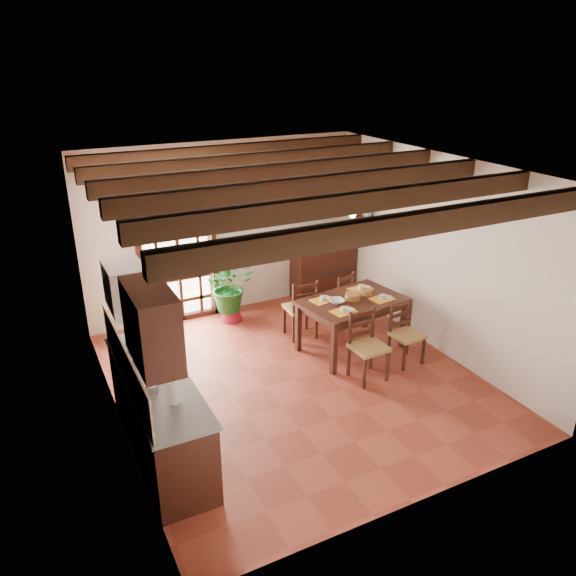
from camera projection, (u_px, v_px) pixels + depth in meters
ground_plane at (295, 379)px, 7.48m from camera, size 5.00×5.00×0.00m
room_shell at (296, 250)px, 6.77m from camera, size 4.52×5.02×2.81m
ceiling_beams at (296, 178)px, 6.44m from camera, size 4.50×4.34×0.20m
french_door at (177, 251)px, 8.70m from camera, size 1.26×0.11×2.32m
kitchen_counter at (159, 412)px, 5.99m from camera, size 0.64×2.25×1.38m
upper_cabinet at (152, 326)px, 4.83m from camera, size 0.35×0.80×0.70m
range_hood at (125, 287)px, 5.91m from camera, size 0.38×0.60×0.54m
counter_items at (152, 369)px, 5.88m from camera, size 0.50×1.43×0.25m
dining_table at (352, 306)px, 8.00m from camera, size 1.56×1.13×0.78m
chair_near_left at (367, 358)px, 7.40m from camera, size 0.45×0.43×0.94m
chair_near_right at (406, 345)px, 7.79m from camera, size 0.42×0.41×0.87m
chair_far_left at (301, 318)px, 8.50m from camera, size 0.46×0.45×0.95m
chair_far_right at (337, 308)px, 8.90m from camera, size 0.52×0.51×0.89m
table_setting at (353, 296)px, 7.93m from camera, size 1.05×0.70×0.10m
table_bowl at (336, 301)px, 7.85m from camera, size 0.25×0.25×0.05m
sideboard at (323, 273)px, 9.84m from camera, size 1.09×0.54×0.90m
crt_tv at (324, 238)px, 9.59m from camera, size 0.42×0.39×0.35m
fuse_box at (307, 198)px, 9.46m from camera, size 0.25×0.03×0.32m
plant_pot at (231, 314)px, 9.09m from camera, size 0.36×0.36×0.22m
potted_plant at (230, 288)px, 8.91m from camera, size 2.21×2.00×2.15m
wall_shelf at (367, 220)px, 9.10m from camera, size 0.20×0.42×0.20m
shelf_vase at (367, 212)px, 9.04m from camera, size 0.15×0.15×0.15m
shelf_flowers at (368, 199)px, 8.96m from camera, size 0.14×0.14×0.36m
framed_picture at (373, 187)px, 8.92m from camera, size 0.03×0.32×0.32m
pendant_lamp at (353, 209)px, 7.54m from camera, size 0.36×0.36×0.84m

